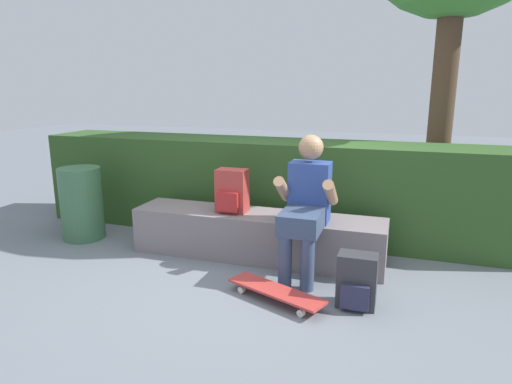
% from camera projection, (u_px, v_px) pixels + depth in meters
% --- Properties ---
extents(ground_plane, '(24.00, 24.00, 0.00)m').
position_uv_depth(ground_plane, '(243.00, 272.00, 3.87)').
color(ground_plane, slate).
extents(bench_main, '(2.34, 0.49, 0.42)m').
position_uv_depth(bench_main, '(256.00, 235.00, 4.16)').
color(bench_main, slate).
rests_on(bench_main, ground).
extents(person_skater, '(0.49, 0.62, 1.17)m').
position_uv_depth(person_skater, '(306.00, 202.00, 3.71)').
color(person_skater, '#2D4793').
rests_on(person_skater, ground).
extents(skateboard_near_person, '(0.82, 0.49, 0.09)m').
position_uv_depth(skateboard_near_person, '(276.00, 291.00, 3.34)').
color(skateboard_near_person, '#BC3833').
rests_on(skateboard_near_person, ground).
extents(backpack_on_bench, '(0.28, 0.23, 0.40)m').
position_uv_depth(backpack_on_bench, '(232.00, 191.00, 4.13)').
color(backpack_on_bench, '#B23833').
rests_on(backpack_on_bench, bench_main).
extents(backpack_on_ground, '(0.28, 0.23, 0.40)m').
position_uv_depth(backpack_on_ground, '(357.00, 282.00, 3.23)').
color(backpack_on_ground, '#333338').
rests_on(backpack_on_ground, ground).
extents(hedge_row, '(5.14, 0.69, 1.01)m').
position_uv_depth(hedge_row, '(267.00, 187.00, 4.84)').
color(hedge_row, '#2D5022').
rests_on(hedge_row, ground).
extents(trash_bin, '(0.43, 0.43, 0.75)m').
position_uv_depth(trash_bin, '(82.00, 203.00, 4.65)').
color(trash_bin, '#3D6B47').
rests_on(trash_bin, ground).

